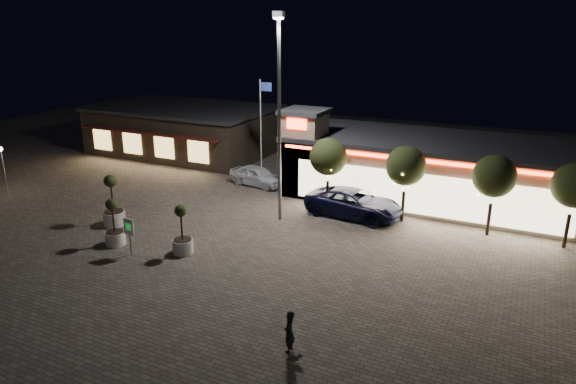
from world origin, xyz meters
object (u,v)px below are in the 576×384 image
at_px(white_sedan, 257,176).
at_px(valet_sign, 129,230).
at_px(planter_mid, 114,230).
at_px(pickup_truck, 354,203).
at_px(pedestrian, 289,331).
at_px(planter_left, 114,210).

bearing_deg(white_sedan, valet_sign, -172.08).
height_order(white_sedan, valet_sign, valet_sign).
distance_m(planter_mid, valet_sign, 1.97).
height_order(pickup_truck, pedestrian, pickup_truck).
bearing_deg(pickup_truck, planter_left, 127.00).
bearing_deg(valet_sign, planter_mid, 158.48).
relative_size(pickup_truck, planter_mid, 2.29).
distance_m(pedestrian, valet_sign, 11.86).
bearing_deg(pedestrian, valet_sign, -115.38).
distance_m(planter_left, valet_sign, 4.82).
relative_size(pedestrian, planter_left, 0.53).
relative_size(planter_left, valet_sign, 1.54).
bearing_deg(valet_sign, pickup_truck, 50.63).
bearing_deg(pedestrian, pickup_truck, -176.73).
bearing_deg(pickup_truck, valet_sign, 145.83).
bearing_deg(valet_sign, planter_left, 143.47).
bearing_deg(planter_mid, planter_left, 134.26).
relative_size(white_sedan, valet_sign, 2.14).
bearing_deg(planter_left, valet_sign, -36.53).
height_order(pedestrian, valet_sign, valet_sign).
xyz_separation_m(white_sedan, valet_sign, (-0.08, -13.65, 0.70)).
height_order(white_sedan, planter_left, planter_left).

